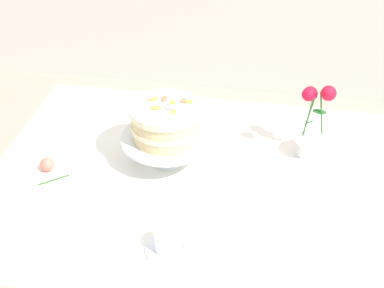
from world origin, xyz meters
name	(u,v)px	position (x,y,z in m)	size (l,w,h in m)	color
dining_table	(208,210)	(0.00, -0.03, 0.65)	(1.40, 1.00, 0.74)	white
linen_napkin	(167,161)	(-0.15, 0.08, 0.74)	(0.32, 0.32, 0.00)	white
cake_stand	(166,141)	(-0.15, 0.08, 0.82)	(0.29, 0.29, 0.10)	silver
layer_cake	(166,122)	(-0.15, 0.08, 0.90)	(0.23, 0.23, 0.12)	beige
flower_vase	(312,128)	(0.30, 0.20, 0.85)	(0.11, 0.11, 0.27)	silver
teacup	(169,243)	(-0.07, -0.31, 0.77)	(0.13, 0.13, 0.07)	white
fallen_rose	(48,165)	(-0.52, -0.04, 0.76)	(0.10, 0.10, 0.05)	#2D6028
loose_petal_0	(236,138)	(0.06, 0.25, 0.74)	(0.04, 0.02, 0.01)	pink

